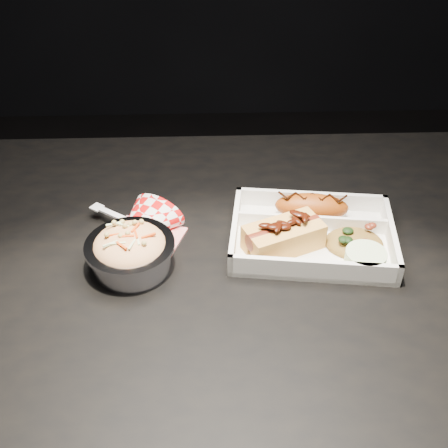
{
  "coord_description": "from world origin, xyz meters",
  "views": [
    {
      "loc": [
        -0.01,
        -0.63,
        1.32
      ],
      "look_at": [
        0.01,
        0.02,
        0.81
      ],
      "focal_mm": 45.0,
      "sensor_mm": 36.0,
      "label": 1
    }
  ],
  "objects_px": {
    "dining_table": "(217,307)",
    "napkin_fork": "(139,228)",
    "foil_coleslaw_cup": "(130,250)",
    "food_tray": "(311,237)",
    "fried_pastry": "(312,207)",
    "hotdog": "(284,235)"
  },
  "relations": [
    {
      "from": "fried_pastry",
      "to": "hotdog",
      "type": "height_order",
      "value": "hotdog"
    },
    {
      "from": "hotdog",
      "to": "napkin_fork",
      "type": "height_order",
      "value": "napkin_fork"
    },
    {
      "from": "food_tray",
      "to": "fried_pastry",
      "type": "bearing_deg",
      "value": 90.0
    },
    {
      "from": "food_tray",
      "to": "dining_table",
      "type": "bearing_deg",
      "value": -154.58
    },
    {
      "from": "dining_table",
      "to": "napkin_fork",
      "type": "distance_m",
      "value": 0.18
    },
    {
      "from": "hotdog",
      "to": "foil_coleslaw_cup",
      "type": "bearing_deg",
      "value": 163.73
    },
    {
      "from": "food_tray",
      "to": "foil_coleslaw_cup",
      "type": "relative_size",
      "value": 2.05
    },
    {
      "from": "napkin_fork",
      "to": "fried_pastry",
      "type": "bearing_deg",
      "value": 41.14
    },
    {
      "from": "dining_table",
      "to": "foil_coleslaw_cup",
      "type": "height_order",
      "value": "foil_coleslaw_cup"
    },
    {
      "from": "dining_table",
      "to": "hotdog",
      "type": "relative_size",
      "value": 9.11
    },
    {
      "from": "fried_pastry",
      "to": "food_tray",
      "type": "bearing_deg",
      "value": -97.33
    },
    {
      "from": "napkin_fork",
      "to": "dining_table",
      "type": "bearing_deg",
      "value": 3.53
    },
    {
      "from": "food_tray",
      "to": "napkin_fork",
      "type": "distance_m",
      "value": 0.27
    },
    {
      "from": "foil_coleslaw_cup",
      "to": "fried_pastry",
      "type": "bearing_deg",
      "value": 20.05
    },
    {
      "from": "food_tray",
      "to": "foil_coleslaw_cup",
      "type": "bearing_deg",
      "value": -162.64
    },
    {
      "from": "foil_coleslaw_cup",
      "to": "napkin_fork",
      "type": "xyz_separation_m",
      "value": [
        0.01,
        0.07,
        -0.02
      ]
    },
    {
      "from": "food_tray",
      "to": "foil_coleslaw_cup",
      "type": "height_order",
      "value": "foil_coleslaw_cup"
    },
    {
      "from": "fried_pastry",
      "to": "hotdog",
      "type": "bearing_deg",
      "value": -126.08
    },
    {
      "from": "dining_table",
      "to": "food_tray",
      "type": "height_order",
      "value": "food_tray"
    },
    {
      "from": "dining_table",
      "to": "napkin_fork",
      "type": "height_order",
      "value": "napkin_fork"
    },
    {
      "from": "foil_coleslaw_cup",
      "to": "napkin_fork",
      "type": "distance_m",
      "value": 0.08
    },
    {
      "from": "dining_table",
      "to": "napkin_fork",
      "type": "xyz_separation_m",
      "value": [
        -0.12,
        0.07,
        0.11
      ]
    }
  ]
}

